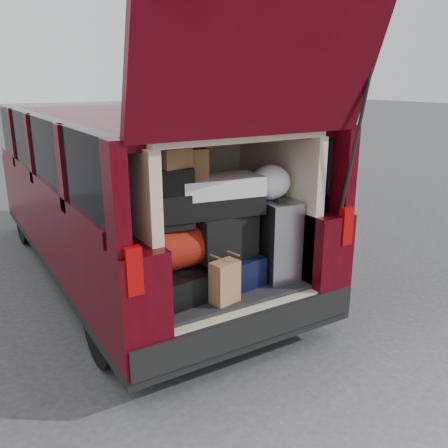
{
  "coord_description": "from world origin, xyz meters",
  "views": [
    {
      "loc": [
        -1.75,
        -2.8,
        2.09
      ],
      "look_at": [
        0.09,
        0.2,
        1.02
      ],
      "focal_mm": 38.0,
      "sensor_mm": 36.0,
      "label": 1
    }
  ],
  "objects_px": {
    "kraft_bag": "(225,282)",
    "backpack": "(171,199)",
    "navy_hardshell": "(224,268)",
    "black_hardshell": "(176,282)",
    "black_soft_case": "(224,235)",
    "red_duffel": "(175,248)",
    "silver_roller": "(274,238)",
    "twotone_duffel": "(219,195)"
  },
  "relations": [
    {
      "from": "navy_hardshell",
      "to": "kraft_bag",
      "type": "distance_m",
      "value": 0.37
    },
    {
      "from": "red_duffel",
      "to": "backpack",
      "type": "height_order",
      "value": "backpack"
    },
    {
      "from": "black_hardshell",
      "to": "silver_roller",
      "type": "relative_size",
      "value": 0.81
    },
    {
      "from": "navy_hardshell",
      "to": "kraft_bag",
      "type": "relative_size",
      "value": 1.71
    },
    {
      "from": "black_hardshell",
      "to": "silver_roller",
      "type": "bearing_deg",
      "value": -12.13
    },
    {
      "from": "black_hardshell",
      "to": "black_soft_case",
      "type": "distance_m",
      "value": 0.51
    },
    {
      "from": "backpack",
      "to": "twotone_duffel",
      "type": "bearing_deg",
      "value": 9.54
    },
    {
      "from": "black_soft_case",
      "to": "twotone_duffel",
      "type": "bearing_deg",
      "value": 135.42
    },
    {
      "from": "red_duffel",
      "to": "twotone_duffel",
      "type": "height_order",
      "value": "twotone_duffel"
    },
    {
      "from": "black_hardshell",
      "to": "silver_roller",
      "type": "distance_m",
      "value": 0.87
    },
    {
      "from": "red_duffel",
      "to": "twotone_duffel",
      "type": "xyz_separation_m",
      "value": [
        0.38,
        0.01,
        0.35
      ]
    },
    {
      "from": "red_duffel",
      "to": "black_soft_case",
      "type": "height_order",
      "value": "black_soft_case"
    },
    {
      "from": "navy_hardshell",
      "to": "red_duffel",
      "type": "height_order",
      "value": "red_duffel"
    },
    {
      "from": "silver_roller",
      "to": "twotone_duffel",
      "type": "height_order",
      "value": "twotone_duffel"
    },
    {
      "from": "black_hardshell",
      "to": "backpack",
      "type": "relative_size",
      "value": 1.19
    },
    {
      "from": "black_hardshell",
      "to": "twotone_duffel",
      "type": "height_order",
      "value": "twotone_duffel"
    },
    {
      "from": "twotone_duffel",
      "to": "black_soft_case",
      "type": "bearing_deg",
      "value": -32.85
    },
    {
      "from": "black_soft_case",
      "to": "kraft_bag",
      "type": "bearing_deg",
      "value": -122.79
    },
    {
      "from": "kraft_bag",
      "to": "black_soft_case",
      "type": "distance_m",
      "value": 0.41
    },
    {
      "from": "twotone_duffel",
      "to": "silver_roller",
      "type": "bearing_deg",
      "value": -3.55
    },
    {
      "from": "backpack",
      "to": "twotone_duffel",
      "type": "xyz_separation_m",
      "value": [
        0.4,
        0.0,
        -0.02
      ]
    },
    {
      "from": "kraft_bag",
      "to": "backpack",
      "type": "distance_m",
      "value": 0.71
    },
    {
      "from": "navy_hardshell",
      "to": "backpack",
      "type": "xyz_separation_m",
      "value": [
        -0.45,
        -0.01,
        0.63
      ]
    },
    {
      "from": "black_soft_case",
      "to": "twotone_duffel",
      "type": "distance_m",
      "value": 0.32
    },
    {
      "from": "silver_roller",
      "to": "twotone_duffel",
      "type": "distance_m",
      "value": 0.61
    },
    {
      "from": "black_soft_case",
      "to": "twotone_duffel",
      "type": "relative_size",
      "value": 0.75
    },
    {
      "from": "navy_hardshell",
      "to": "black_hardshell",
      "type": "bearing_deg",
      "value": 176.31
    },
    {
      "from": "red_duffel",
      "to": "backpack",
      "type": "relative_size",
      "value": 1.11
    },
    {
      "from": "navy_hardshell",
      "to": "twotone_duffel",
      "type": "height_order",
      "value": "twotone_duffel"
    },
    {
      "from": "navy_hardshell",
      "to": "twotone_duffel",
      "type": "bearing_deg",
      "value": -177.72
    },
    {
      "from": "black_hardshell",
      "to": "twotone_duffel",
      "type": "xyz_separation_m",
      "value": [
        0.38,
        0.01,
        0.61
      ]
    },
    {
      "from": "kraft_bag",
      "to": "black_soft_case",
      "type": "bearing_deg",
      "value": 48.78
    },
    {
      "from": "black_soft_case",
      "to": "black_hardshell",
      "type": "bearing_deg",
      "value": 175.65
    },
    {
      "from": "silver_roller",
      "to": "kraft_bag",
      "type": "relative_size",
      "value": 2.07
    },
    {
      "from": "backpack",
      "to": "navy_hardshell",
      "type": "bearing_deg",
      "value": 10.52
    },
    {
      "from": "navy_hardshell",
      "to": "backpack",
      "type": "height_order",
      "value": "backpack"
    },
    {
      "from": "black_hardshell",
      "to": "backpack",
      "type": "distance_m",
      "value": 0.64
    },
    {
      "from": "silver_roller",
      "to": "navy_hardshell",
      "type": "bearing_deg",
      "value": 169.92
    },
    {
      "from": "black_hardshell",
      "to": "kraft_bag",
      "type": "xyz_separation_m",
      "value": [
        0.25,
        -0.29,
        0.05
      ]
    },
    {
      "from": "silver_roller",
      "to": "kraft_bag",
      "type": "bearing_deg",
      "value": -156.01
    },
    {
      "from": "silver_roller",
      "to": "black_soft_case",
      "type": "bearing_deg",
      "value": 174.79
    },
    {
      "from": "navy_hardshell",
      "to": "red_duffel",
      "type": "xyz_separation_m",
      "value": [
        -0.43,
        -0.01,
        0.25
      ]
    }
  ]
}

